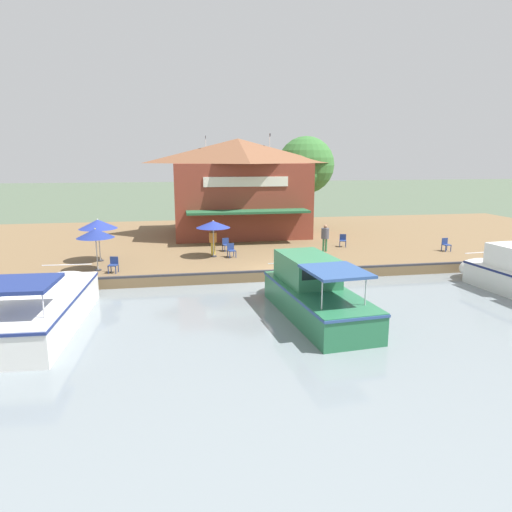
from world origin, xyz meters
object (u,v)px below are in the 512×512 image
at_px(patio_umbrella_mid_patio_left, 95,233).
at_px(person_near_entrance, 325,235).
at_px(cafe_chair_facing_river, 343,240).
at_px(motorboat_far_downstream, 309,291).
at_px(patio_umbrella_near_quay_edge, 98,224).
at_px(tree_behind_restaurant, 304,167).
at_px(patio_umbrella_by_entrance, 213,224).
at_px(cafe_chair_back_row_seat, 231,250).
at_px(cafe_chair_beside_entrance, 113,264).
at_px(waterfront_restaurant, 238,186).
at_px(tree_upstream_bank, 268,173).
at_px(cafe_chair_under_first_umbrella, 226,244).
at_px(person_mid_patio, 213,239).
at_px(motorboat_mid_row, 47,304).
at_px(cafe_chair_mid_patio, 446,244).

distance_m(patio_umbrella_mid_patio_left, person_near_entrance, 14.11).
height_order(cafe_chair_facing_river, motorboat_far_downstream, motorboat_far_downstream).
height_order(patio_umbrella_near_quay_edge, tree_behind_restaurant, tree_behind_restaurant).
relative_size(cafe_chair_facing_river, person_near_entrance, 0.48).
distance_m(patio_umbrella_near_quay_edge, patio_umbrella_by_entrance, 6.73).
distance_m(cafe_chair_back_row_seat, tree_behind_restaurant, 14.22).
height_order(cafe_chair_beside_entrance, person_near_entrance, person_near_entrance).
distance_m(waterfront_restaurant, tree_upstream_bank, 5.19).
bearing_deg(cafe_chair_back_row_seat, patio_umbrella_mid_patio_left, -74.26).
xyz_separation_m(waterfront_restaurant, cafe_chair_back_row_seat, (9.18, -1.73, -3.33)).
distance_m(patio_umbrella_mid_patio_left, cafe_chair_facing_river, 16.19).
bearing_deg(cafe_chair_under_first_umbrella, tree_behind_restaurant, 139.12).
bearing_deg(cafe_chair_facing_river, person_near_entrance, -51.82).
distance_m(patio_umbrella_by_entrance, person_mid_patio, 1.18).
relative_size(patio_umbrella_by_entrance, cafe_chair_facing_river, 2.68).
height_order(waterfront_restaurant, motorboat_mid_row, waterfront_restaurant).
bearing_deg(motorboat_mid_row, cafe_chair_mid_patio, 109.27).
xyz_separation_m(cafe_chair_under_first_umbrella, motorboat_mid_row, (10.43, -8.46, -0.29)).
bearing_deg(waterfront_restaurant, motorboat_far_downstream, 1.64).
bearing_deg(person_mid_patio, cafe_chair_facing_river, 97.20).
xyz_separation_m(cafe_chair_beside_entrance, tree_behind_restaurant, (-13.71, 14.33, 4.79)).
bearing_deg(motorboat_far_downstream, waterfront_restaurant, -178.36).
xyz_separation_m(cafe_chair_facing_river, motorboat_mid_row, (10.56, -16.55, -0.29)).
bearing_deg(tree_upstream_bank, patio_umbrella_near_quay_edge, -44.89).
bearing_deg(cafe_chair_back_row_seat, cafe_chair_facing_river, 104.72).
relative_size(waterfront_restaurant, tree_behind_restaurant, 1.36).
xyz_separation_m(cafe_chair_beside_entrance, cafe_chair_under_first_umbrella, (-4.72, 6.55, 0.00)).
relative_size(patio_umbrella_near_quay_edge, cafe_chair_back_row_seat, 2.96).
bearing_deg(motorboat_far_downstream, tree_upstream_bank, 173.00).
relative_size(patio_umbrella_by_entrance, person_mid_patio, 1.38).
relative_size(motorboat_far_downstream, tree_behind_restaurant, 1.07).
distance_m(cafe_chair_mid_patio, person_near_entrance, 7.99).
bearing_deg(patio_umbrella_mid_patio_left, person_mid_patio, 115.36).
distance_m(patio_umbrella_by_entrance, tree_behind_restaurant, 14.15).
xyz_separation_m(waterfront_restaurant, motorboat_mid_row, (17.64, -10.29, -3.62)).
xyz_separation_m(patio_umbrella_mid_patio_left, motorboat_far_downstream, (7.00, 9.81, -1.66)).
relative_size(cafe_chair_beside_entrance, person_near_entrance, 0.48).
xyz_separation_m(cafe_chair_under_first_umbrella, tree_upstream_bank, (-11.16, 5.09, 4.20)).
relative_size(tree_upstream_bank, tree_behind_restaurant, 0.82).
height_order(cafe_chair_beside_entrance, tree_upstream_bank, tree_upstream_bank).
distance_m(cafe_chair_back_row_seat, tree_upstream_bank, 14.66).
height_order(cafe_chair_mid_patio, person_mid_patio, person_mid_patio).
height_order(patio_umbrella_mid_patio_left, cafe_chair_facing_river, patio_umbrella_mid_patio_left).
xyz_separation_m(motorboat_mid_row, tree_upstream_bank, (-21.59, 13.55, 4.49)).
relative_size(patio_umbrella_near_quay_edge, motorboat_far_downstream, 0.30).
bearing_deg(person_near_entrance, cafe_chair_under_first_umbrella, -101.21).
distance_m(cafe_chair_back_row_seat, cafe_chair_mid_patio, 14.11).
xyz_separation_m(cafe_chair_facing_river, tree_upstream_bank, (-11.03, -3.00, 4.20)).
height_order(patio_umbrella_near_quay_edge, person_mid_patio, patio_umbrella_near_quay_edge).
distance_m(cafe_chair_facing_river, person_mid_patio, 9.12).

